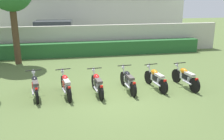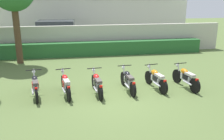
{
  "view_description": "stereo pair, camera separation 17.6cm",
  "coord_description": "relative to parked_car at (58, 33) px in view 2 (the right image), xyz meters",
  "views": [
    {
      "loc": [
        -1.84,
        -8.85,
        3.84
      ],
      "look_at": [
        0.0,
        0.96,
        0.84
      ],
      "focal_mm": 40.92,
      "sensor_mm": 36.0,
      "label": 1
    },
    {
      "loc": [
        -1.67,
        -8.88,
        3.84
      ],
      "look_at": [
        0.0,
        0.96,
        0.84
      ],
      "focal_mm": 40.92,
      "sensor_mm": 36.0,
      "label": 2
    }
  ],
  "objects": [
    {
      "name": "motorcycle_in_row_3",
      "position": [
        3.07,
        -10.21,
        -0.49
      ],
      "size": [
        0.6,
        1.93,
        0.95
      ],
      "rotation": [
        0.0,
        0.0,
        1.64
      ],
      "color": "black",
      "rests_on": "ground"
    },
    {
      "name": "motorcycle_in_row_0",
      "position": [
        -0.59,
        -10.23,
        -0.49
      ],
      "size": [
        0.6,
        1.87,
        0.96
      ],
      "rotation": [
        0.0,
        0.0,
        1.74
      ],
      "color": "black",
      "rests_on": "ground"
    },
    {
      "name": "hedge_row",
      "position": [
        2.45,
        -3.72,
        -0.5
      ],
      "size": [
        14.0,
        0.7,
        0.88
      ],
      "primitive_type": "cube",
      "color": "#28602D",
      "rests_on": "ground"
    },
    {
      "name": "motorcycle_in_row_5",
      "position": [
        5.54,
        -10.28,
        -0.49
      ],
      "size": [
        0.6,
        1.89,
        0.96
      ],
      "rotation": [
        0.0,
        0.0,
        1.73
      ],
      "color": "black",
      "rests_on": "ground"
    },
    {
      "name": "compound_wall",
      "position": [
        2.45,
        -3.02,
        -0.01
      ],
      "size": [
        17.5,
        0.3,
        1.85
      ],
      "primitive_type": "cube",
      "color": "#BCB7A8",
      "rests_on": "ground"
    },
    {
      "name": "motorcycle_in_row_1",
      "position": [
        0.56,
        -10.28,
        -0.49
      ],
      "size": [
        0.6,
        1.87,
        0.96
      ],
      "rotation": [
        0.0,
        0.0,
        1.74
      ],
      "color": "black",
      "rests_on": "ground"
    },
    {
      "name": "motorcycle_in_row_2",
      "position": [
        1.78,
        -10.35,
        -0.5
      ],
      "size": [
        0.6,
        1.86,
        0.95
      ],
      "rotation": [
        0.0,
        0.0,
        1.66
      ],
      "color": "black",
      "rests_on": "ground"
    },
    {
      "name": "ground",
      "position": [
        2.45,
        -10.9,
        -0.94
      ],
      "size": [
        60.0,
        60.0,
        0.0
      ],
      "primitive_type": "plane",
      "color": "#566B38"
    },
    {
      "name": "motorcycle_in_row_4",
      "position": [
        4.26,
        -10.19,
        -0.49
      ],
      "size": [
        0.6,
        1.83,
        0.95
      ],
      "rotation": [
        0.0,
        0.0,
        1.74
      ],
      "color": "black",
      "rests_on": "ground"
    },
    {
      "name": "parked_car",
      "position": [
        0.0,
        0.0,
        0.0
      ],
      "size": [
        4.64,
        2.38,
        1.89
      ],
      "rotation": [
        0.0,
        0.0,
        -0.08
      ],
      "color": "silver",
      "rests_on": "ground"
    }
  ]
}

